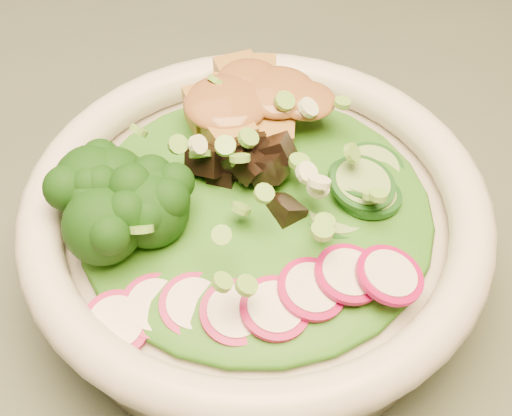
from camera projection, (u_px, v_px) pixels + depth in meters
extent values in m
cylinder|color=black|center=(478.00, 205.00, 0.99)|extent=(0.06, 0.06, 0.72)
cylinder|color=silver|center=(256.00, 243.00, 0.42)|extent=(0.24, 0.24, 0.05)
torus|color=silver|center=(256.00, 207.00, 0.40)|extent=(0.26, 0.26, 0.03)
ellipsoid|color=#1A6314|center=(256.00, 207.00, 0.40)|extent=(0.20, 0.20, 0.02)
ellipsoid|color=brown|center=(250.00, 101.00, 0.42)|extent=(0.07, 0.05, 0.02)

